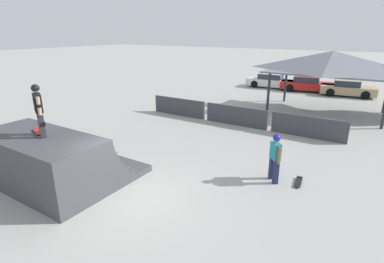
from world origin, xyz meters
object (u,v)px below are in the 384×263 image
object	(u,v)px
skateboard_on_ground	(299,182)
skater_on_deck	(38,107)
parked_car_red	(307,84)
skateboard_on_deck	(38,131)
bystander_walking	(275,154)
parked_car_tan	(348,88)
parked_car_white	(271,81)

from	to	relation	value
skateboard_on_ground	skater_on_deck	bearing A→B (deg)	116.31
skater_on_deck	parked_car_red	bearing A→B (deg)	106.91
skateboard_on_deck	parked_car_red	size ratio (longest dim) A/B	0.18
skateboard_on_ground	bystander_walking	bearing A→B (deg)	104.01
skater_on_deck	parked_car_tan	xyz separation A→B (m)	(6.67, 21.44, -2.12)
bystander_walking	parked_car_red	distance (m)	17.67
skater_on_deck	bystander_walking	distance (m)	7.73
skater_on_deck	parked_car_tan	world-z (taller)	skater_on_deck
parked_car_white	parked_car_red	size ratio (longest dim) A/B	0.97
bystander_walking	skater_on_deck	bearing A→B (deg)	84.21
skateboard_on_ground	parked_car_tan	xyz separation A→B (m)	(-0.32, 16.82, 0.54)
skateboard_on_ground	parked_car_red	bearing A→B (deg)	4.23
parked_car_red	parked_car_tan	world-z (taller)	same
parked_car_white	bystander_walking	bearing A→B (deg)	-72.77
skateboard_on_deck	parked_car_white	size ratio (longest dim) A/B	0.19
skateboard_on_deck	bystander_walking	bearing A→B (deg)	55.82
skateboard_on_ground	parked_car_tan	bearing A→B (deg)	-6.09
bystander_walking	parked_car_white	world-z (taller)	bystander_walking
skateboard_on_deck	bystander_walking	distance (m)	7.87
skater_on_deck	skateboard_on_ground	bearing A→B (deg)	59.59
bystander_walking	skateboard_on_ground	size ratio (longest dim) A/B	2.09
skater_on_deck	bystander_walking	world-z (taller)	skater_on_deck
skateboard_on_ground	parked_car_red	xyz separation A→B (m)	(-3.46, 17.15, 0.54)
bystander_walking	skateboard_on_deck	bearing A→B (deg)	81.95
bystander_walking	skateboard_on_ground	world-z (taller)	bystander_walking
parked_car_red	skater_on_deck	bearing A→B (deg)	-106.70
skateboard_on_deck	skateboard_on_ground	size ratio (longest dim) A/B	1.01
parked_car_tan	parked_car_white	bearing A→B (deg)	169.82
skateboard_on_deck	skateboard_on_ground	world-z (taller)	skateboard_on_deck
skateboard_on_deck	parked_car_white	distance (m)	21.76
parked_car_white	parked_car_tan	world-z (taller)	same
skater_on_deck	parked_car_red	xyz separation A→B (m)	(3.53, 21.77, -2.12)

